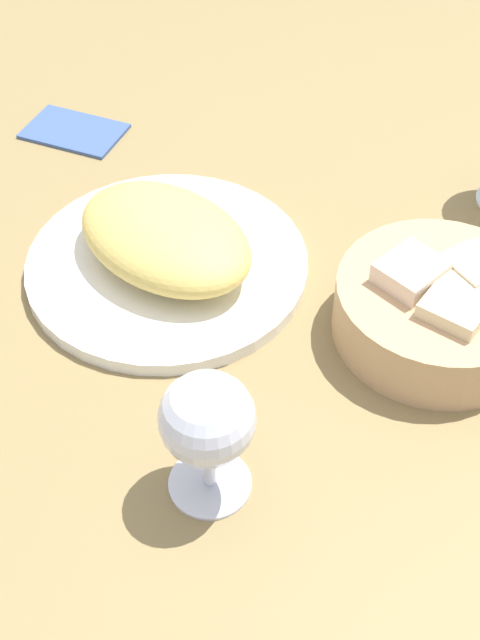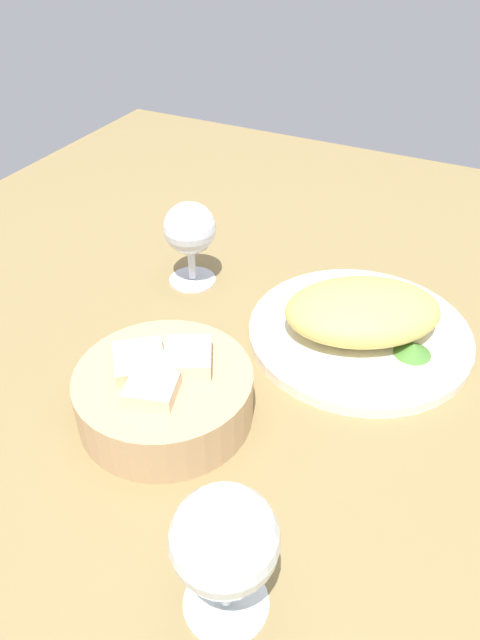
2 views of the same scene
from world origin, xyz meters
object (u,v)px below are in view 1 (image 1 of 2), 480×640
(bread_basket, at_px, (439,308))
(folded_napkin, at_px, (74,130))
(wine_glass_near, at_px, (207,424))
(plate, at_px, (167,265))

(bread_basket, distance_m, folded_napkin, 0.48)
(bread_basket, height_order, folded_napkin, bread_basket)
(wine_glass_near, bearing_deg, bread_basket, 113.79)
(plate, height_order, folded_napkin, plate)
(bread_basket, xyz_separation_m, folded_napkin, (-0.40, -0.27, -0.03))
(plate, distance_m, wine_glass_near, 0.26)
(plate, bearing_deg, folded_napkin, -167.94)
(plate, relative_size, bread_basket, 1.47)
(bread_basket, height_order, wine_glass_near, wine_glass_near)
(plate, distance_m, folded_napkin, 0.26)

